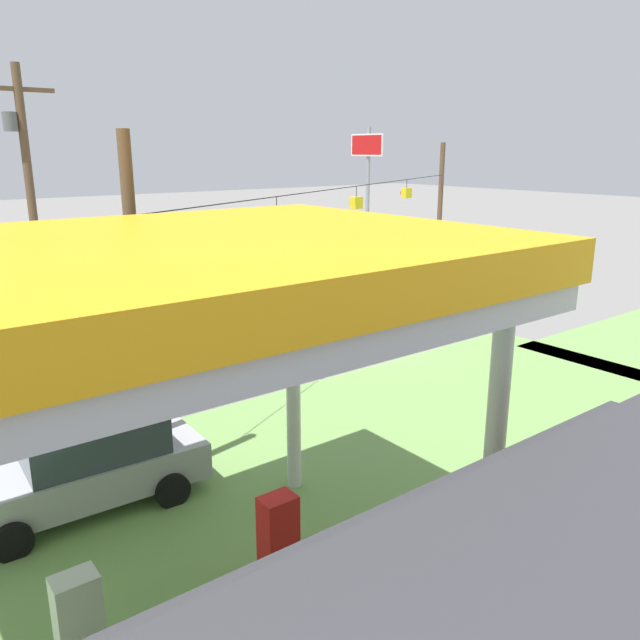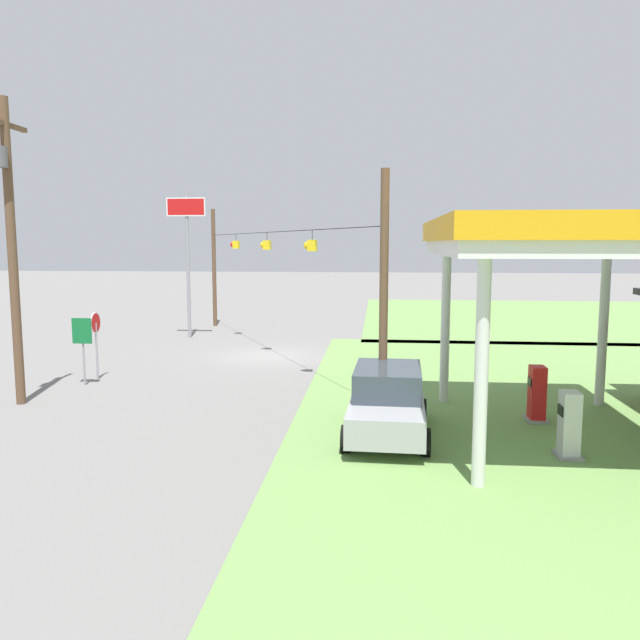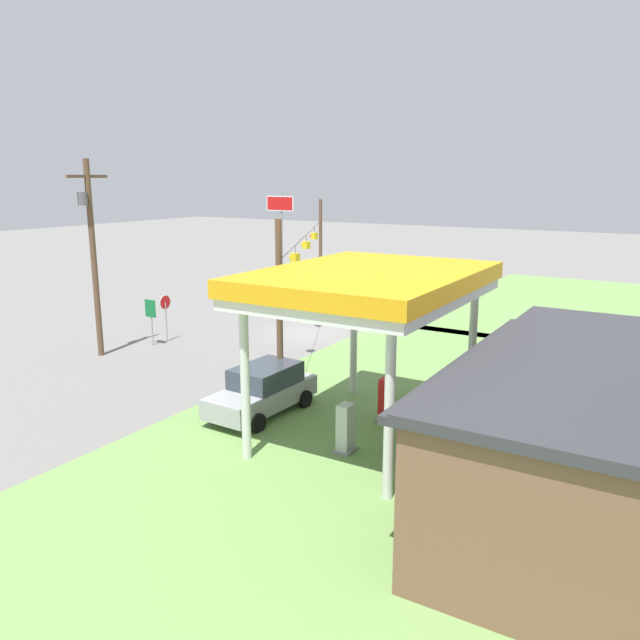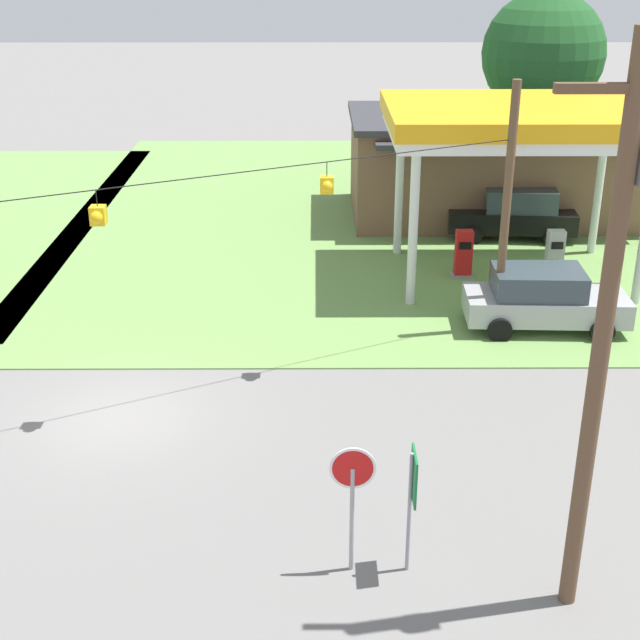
# 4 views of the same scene
# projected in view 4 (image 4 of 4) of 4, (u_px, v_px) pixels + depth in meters

# --- Properties ---
(ground_plane) EXTENTS (160.00, 160.00, 0.00)m
(ground_plane) POSITION_uv_depth(u_px,v_px,m) (119.00, 417.00, 20.85)
(ground_plane) COLOR slate
(grass_verge_station_corner) EXTENTS (36.00, 28.00, 0.04)m
(grass_verge_station_corner) POSITION_uv_depth(u_px,v_px,m) (521.00, 214.00, 36.04)
(grass_verge_station_corner) COLOR #6B934C
(grass_verge_station_corner) RESTS_ON ground
(gas_station_canopy) EXTENTS (8.29, 6.13, 5.61)m
(gas_station_canopy) POSITION_uv_depth(u_px,v_px,m) (521.00, 123.00, 27.43)
(gas_station_canopy) COLOR silver
(gas_station_canopy) RESTS_ON ground
(gas_station_store) EXTENTS (12.16, 6.90, 4.01)m
(gas_station_store) POSITION_uv_depth(u_px,v_px,m) (504.00, 165.00, 35.23)
(gas_station_store) COLOR brown
(gas_station_store) RESTS_ON ground
(fuel_pump_near) EXTENTS (0.71, 0.56, 1.60)m
(fuel_pump_near) POSITION_uv_depth(u_px,v_px,m) (463.00, 255.00, 29.13)
(fuel_pump_near) COLOR gray
(fuel_pump_near) RESTS_ON ground
(fuel_pump_far) EXTENTS (0.71, 0.56, 1.60)m
(fuel_pump_far) POSITION_uv_depth(u_px,v_px,m) (554.00, 255.00, 29.15)
(fuel_pump_far) COLOR gray
(fuel_pump_far) RESTS_ON ground
(car_at_pumps_front) EXTENTS (4.61, 2.24, 1.78)m
(car_at_pumps_front) POSITION_uv_depth(u_px,v_px,m) (543.00, 298.00, 25.23)
(car_at_pumps_front) COLOR #9E9EA3
(car_at_pumps_front) RESTS_ON ground
(car_at_pumps_rear) EXTENTS (4.78, 2.42, 1.92)m
(car_at_pumps_rear) POSITION_uv_depth(u_px,v_px,m) (514.00, 212.00, 32.90)
(car_at_pumps_rear) COLOR black
(car_at_pumps_rear) RESTS_ON ground
(stop_sign_roadside) EXTENTS (0.80, 0.08, 2.50)m
(stop_sign_roadside) POSITION_uv_depth(u_px,v_px,m) (352.00, 483.00, 15.14)
(stop_sign_roadside) COLOR #99999E
(stop_sign_roadside) RESTS_ON ground
(route_sign) EXTENTS (0.10, 0.70, 2.40)m
(route_sign) POSITION_uv_depth(u_px,v_px,m) (412.00, 488.00, 15.17)
(route_sign) COLOR gray
(route_sign) RESTS_ON ground
(utility_pole_main) EXTENTS (2.20, 0.44, 9.32)m
(utility_pole_main) POSITION_uv_depth(u_px,v_px,m) (608.00, 317.00, 13.06)
(utility_pole_main) COLOR brown
(utility_pole_main) RESTS_ON ground
(signal_span_gantry) EXTENTS (19.80, 10.24, 7.00)m
(signal_span_gantry) POSITION_uv_depth(u_px,v_px,m) (103.00, 265.00, 19.33)
(signal_span_gantry) COLOR brown
(signal_span_gantry) RESTS_ON ground
(tree_behind_station) EXTENTS (5.43, 5.43, 8.29)m
(tree_behind_station) POSITION_uv_depth(u_px,v_px,m) (543.00, 54.00, 39.38)
(tree_behind_station) COLOR #4C3828
(tree_behind_station) RESTS_ON ground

